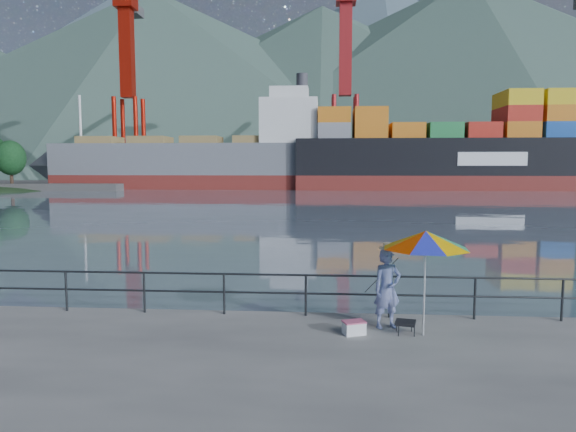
{
  "coord_description": "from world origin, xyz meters",
  "views": [
    {
      "loc": [
        1.43,
        -10.44,
        3.65
      ],
      "look_at": [
        0.26,
        6.0,
        2.0
      ],
      "focal_mm": 32.0,
      "sensor_mm": 36.0,
      "label": 1
    }
  ],
  "objects_px": {
    "container_ship": "(493,150)",
    "cooler_bag": "(354,328)",
    "fisherman": "(387,289)",
    "bulk_carrier": "(210,161)",
    "beach_umbrella": "(426,240)"
  },
  "relations": [
    {
      "from": "container_ship",
      "to": "cooler_bag",
      "type": "bearing_deg",
      "value": -109.65
    },
    {
      "from": "fisherman",
      "to": "container_ship",
      "type": "distance_m",
      "value": 75.56
    },
    {
      "from": "container_ship",
      "to": "bulk_carrier",
      "type": "bearing_deg",
      "value": 179.58
    },
    {
      "from": "cooler_bag",
      "to": "bulk_carrier",
      "type": "height_order",
      "value": "bulk_carrier"
    },
    {
      "from": "fisherman",
      "to": "bulk_carrier",
      "type": "height_order",
      "value": "bulk_carrier"
    },
    {
      "from": "beach_umbrella",
      "to": "container_ship",
      "type": "bearing_deg",
      "value": 71.41
    },
    {
      "from": "beach_umbrella",
      "to": "cooler_bag",
      "type": "distance_m",
      "value": 2.45
    },
    {
      "from": "cooler_bag",
      "to": "fisherman",
      "type": "bearing_deg",
      "value": 14.31
    },
    {
      "from": "fisherman",
      "to": "cooler_bag",
      "type": "distance_m",
      "value": 1.19
    },
    {
      "from": "beach_umbrella",
      "to": "cooler_bag",
      "type": "bearing_deg",
      "value": -178.31
    },
    {
      "from": "beach_umbrella",
      "to": "container_ship",
      "type": "relative_size",
      "value": 0.04
    },
    {
      "from": "container_ship",
      "to": "fisherman",
      "type": "bearing_deg",
      "value": -109.24
    },
    {
      "from": "fisherman",
      "to": "beach_umbrella",
      "type": "xyz_separation_m",
      "value": [
        0.73,
        -0.48,
        1.18
      ]
    },
    {
      "from": "bulk_carrier",
      "to": "container_ship",
      "type": "relative_size",
      "value": 0.81
    },
    {
      "from": "bulk_carrier",
      "to": "container_ship",
      "type": "bearing_deg",
      "value": -0.42
    }
  ]
}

